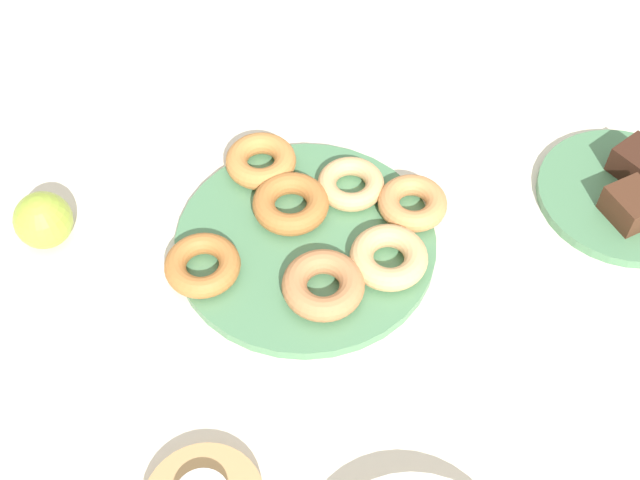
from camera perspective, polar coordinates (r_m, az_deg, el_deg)
ground_plane at (r=0.97m, az=-1.00°, el=-0.39°), size 2.40×2.40×0.00m
donut_plate at (r=0.97m, az=-1.00°, el=-0.14°), size 0.31×0.31×0.01m
donut_0 at (r=1.00m, az=2.14°, el=3.89°), size 0.11×0.11×0.02m
donut_1 at (r=0.91m, az=0.23°, el=-3.13°), size 0.11×0.11×0.03m
donut_2 at (r=0.98m, az=-2.03°, el=2.53°), size 0.13×0.13×0.03m
donut_3 at (r=0.98m, az=6.41°, el=2.56°), size 0.09×0.09×0.03m
donut_4 at (r=0.93m, az=-8.12°, el=-1.73°), size 0.10×0.10×0.02m
donut_5 at (r=1.02m, az=-4.10°, el=5.47°), size 0.12×0.12×0.03m
donut_6 at (r=0.93m, az=4.77°, el=-1.20°), size 0.10×0.10×0.03m
cake_plate at (r=1.08m, az=20.27°, el=2.92°), size 0.21×0.21×0.01m
brownie_near at (r=1.09m, az=21.15°, el=5.01°), size 0.05×0.06×0.04m
brownie_far at (r=1.03m, az=20.72°, el=2.25°), size 0.06×0.06×0.04m
apple at (r=1.00m, az=-18.57°, el=1.31°), size 0.07×0.07×0.07m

